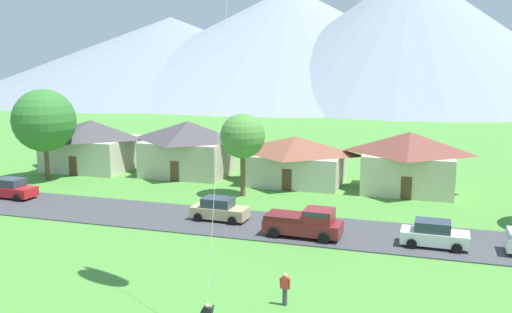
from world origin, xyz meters
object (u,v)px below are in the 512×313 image
parked_car_red_west_end (11,189)px  parked_car_tan_mid_west (219,209)px  house_right_center (188,147)px  parked_car_white_mid_east (434,234)px  watcher_person (285,288)px  house_leftmost (409,161)px  tree_near_left (243,137)px  house_left_center (296,159)px  tree_left_of_center (44,120)px  house_rightmost (92,144)px  pickup_truck_maroon_east_side (305,222)px

parked_car_red_west_end → parked_car_tan_mid_west: (19.45, -0.87, 0.00)m
house_right_center → parked_car_white_mid_east: house_right_center is taller
house_right_center → watcher_person: bearing=-57.5°
house_leftmost → tree_near_left: 15.19m
parked_car_white_mid_east → watcher_person: bearing=-122.4°
parked_car_tan_mid_west → parked_car_white_mid_east: bearing=-5.4°
tree_near_left → parked_car_tan_mid_west: bearing=-84.4°
house_left_center → tree_left_of_center: (-23.76, -5.97, 3.56)m
tree_near_left → house_rightmost: bearing=161.7°
house_left_center → tree_near_left: bearing=-116.9°
tree_near_left → tree_left_of_center: size_ratio=0.81×
house_leftmost → house_left_center: size_ratio=0.88×
tree_near_left → parked_car_white_mid_east: size_ratio=1.71×
pickup_truck_maroon_east_side → house_leftmost: bearing=68.9°
house_left_center → house_right_center: bearing=177.2°
tree_near_left → parked_car_tan_mid_west: tree_near_left is taller
house_leftmost → parked_car_white_mid_east: (2.27, -15.21, -1.95)m
parked_car_tan_mid_west → parked_car_white_mid_east: 15.30m
tree_near_left → tree_left_of_center: (-20.55, 0.37, 0.66)m
pickup_truck_maroon_east_side → watcher_person: pickup_truck_maroon_east_side is taller
house_left_center → house_rightmost: (-22.56, 0.08, 0.41)m
parked_car_white_mid_east → tree_left_of_center: bearing=165.4°
house_rightmost → tree_left_of_center: (-1.20, -6.05, 3.15)m
tree_near_left → watcher_person: size_ratio=4.33×
house_right_center → house_rightmost: bearing=-177.6°
parked_car_red_west_end → tree_left_of_center: bearing=104.5°
tree_near_left → house_left_center: bearing=63.1°
house_leftmost → parked_car_red_west_end: (-32.41, -12.89, -1.95)m
house_left_center → parked_car_white_mid_east: 20.15m
house_rightmost → tree_near_left: tree_near_left is taller
house_right_center → parked_car_tan_mid_west: size_ratio=2.11×
parked_car_red_west_end → parked_car_tan_mid_west: bearing=-2.6°
house_leftmost → parked_car_white_mid_east: 15.50m
watcher_person → house_left_center: bearing=102.3°
house_rightmost → tree_left_of_center: tree_left_of_center is taller
parked_car_white_mid_east → parked_car_tan_mid_west: bearing=174.6°
tree_left_of_center → tree_near_left: bearing=-1.0°
house_leftmost → pickup_truck_maroon_east_side: house_leftmost is taller
tree_left_of_center → pickup_truck_maroon_east_side: (28.22, -10.04, -4.86)m
house_right_center → tree_left_of_center: size_ratio=1.00×
house_rightmost → parked_car_tan_mid_west: (20.11, -14.13, -1.90)m
house_rightmost → tree_near_left: 20.54m
house_rightmost → pickup_truck_maroon_east_side: bearing=-30.8°
house_rightmost → parked_car_red_west_end: bearing=-87.1°
tree_left_of_center → parked_car_tan_mid_west: (21.31, -8.09, -5.05)m
parked_car_tan_mid_west → pickup_truck_maroon_east_side: size_ratio=0.81×
tree_left_of_center → parked_car_tan_mid_west: tree_left_of_center is taller
pickup_truck_maroon_east_side → house_right_center: bearing=133.8°
house_rightmost → parked_car_white_mid_east: house_rightmost is taller
tree_near_left → house_leftmost: bearing=23.8°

